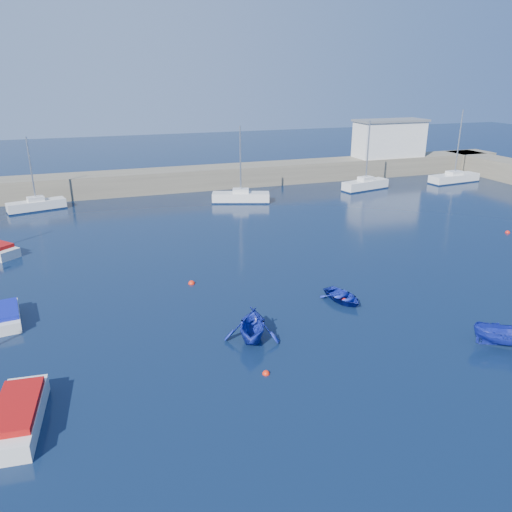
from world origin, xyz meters
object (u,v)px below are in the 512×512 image
object	(u,v)px
sailboat_8	(454,178)
motorboat_1	(8,315)
harbor_office	(389,139)
motorboat_0	(18,415)
sailboat_6	(241,197)
sailboat_7	(365,185)
dinghy_right	(507,336)
sailboat_5	(37,205)
dinghy_center	(343,297)
dinghy_left	(252,325)

from	to	relation	value
sailboat_8	motorboat_1	distance (m)	58.70
harbor_office	motorboat_0	world-z (taller)	harbor_office
sailboat_6	sailboat_7	size ratio (longest dim) A/B	1.01
motorboat_0	dinghy_right	bearing A→B (deg)	1.46
sailboat_7	motorboat_0	world-z (taller)	sailboat_7
harbor_office	sailboat_7	distance (m)	12.52
sailboat_6	sailboat_8	bearing A→B (deg)	-68.86
motorboat_0	motorboat_1	distance (m)	10.56
harbor_office	sailboat_5	size ratio (longest dim) A/B	1.27
motorboat_0	dinghy_center	world-z (taller)	motorboat_0
motorboat_1	dinghy_left	world-z (taller)	dinghy_left
dinghy_left	harbor_office	bearing A→B (deg)	72.29
dinghy_left	sailboat_7	bearing A→B (deg)	73.76
dinghy_left	dinghy_right	world-z (taller)	dinghy_left
harbor_office	sailboat_5	bearing A→B (deg)	-173.50
sailboat_8	dinghy_right	bearing A→B (deg)	137.33
dinghy_right	sailboat_5	bearing A→B (deg)	66.03
sailboat_6	motorboat_0	distance (m)	39.94
sailboat_7	motorboat_1	distance (m)	46.51
motorboat_1	dinghy_left	xyz separation A→B (m)	(13.10, -6.86, 0.51)
sailboat_5	dinghy_center	world-z (taller)	sailboat_5
harbor_office	dinghy_left	xyz separation A→B (m)	(-34.66, -39.82, -4.16)
sailboat_6	dinghy_center	xyz separation A→B (m)	(-1.89, -27.77, -0.32)
motorboat_0	dinghy_left	bearing A→B (deg)	22.72
sailboat_8	motorboat_0	xyz separation A→B (m)	(-51.70, -35.29, -0.10)
dinghy_right	sailboat_6	bearing A→B (deg)	38.90
sailboat_8	motorboat_0	world-z (taller)	sailboat_8
harbor_office	motorboat_1	world-z (taller)	harbor_office
dinghy_center	dinghy_left	world-z (taller)	dinghy_left
sailboat_6	sailboat_8	xyz separation A→B (m)	(31.01, 1.12, -0.01)
sailboat_6	dinghy_right	distance (m)	36.07
sailboat_7	motorboat_1	xyz separation A→B (m)	(-39.31, -24.86, -0.23)
sailboat_7	motorboat_1	size ratio (longest dim) A/B	2.21
sailboat_5	dinghy_center	bearing A→B (deg)	-162.73
sailboat_6	sailboat_7	bearing A→B (deg)	-67.10
dinghy_center	dinghy_left	size ratio (longest dim) A/B	0.86
motorboat_0	dinghy_right	world-z (taller)	dinghy_right
harbor_office	sailboat_6	size ratio (longest dim) A/B	1.16
sailboat_6	harbor_office	bearing A→B (deg)	-51.05
sailboat_7	dinghy_center	distance (m)	34.61
sailboat_7	motorboat_0	size ratio (longest dim) A/B	1.69
sailboat_7	sailboat_5	bearing A→B (deg)	73.39
dinghy_center	dinghy_right	bearing A→B (deg)	-67.80
dinghy_center	dinghy_right	xyz separation A→B (m)	(5.53, -8.12, 0.36)
harbor_office	dinghy_center	bearing A→B (deg)	-126.58
sailboat_5	dinghy_right	xyz separation A→B (m)	(25.72, -39.71, 0.07)
sailboat_7	motorboat_1	bearing A→B (deg)	109.60
sailboat_5	motorboat_1	size ratio (longest dim) A/B	2.03
motorboat_0	sailboat_7	bearing A→B (deg)	48.54
sailboat_6	dinghy_right	world-z (taller)	sailboat_6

